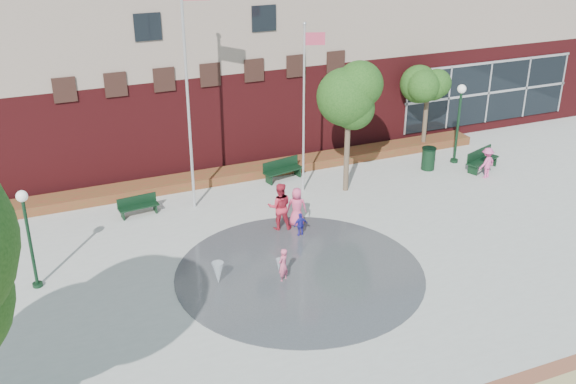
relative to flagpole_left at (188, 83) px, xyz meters
name	(u,v)px	position (x,y,z in m)	size (l,w,h in m)	color
ground	(340,321)	(1.78, -9.40, -5.19)	(120.00, 120.00, 0.00)	#666056
plaza_concrete	(288,260)	(1.78, -5.40, -5.18)	(46.00, 18.00, 0.01)	#A8A8A0
splash_pad	(300,273)	(1.78, -6.40, -5.18)	(8.40, 8.40, 0.01)	#383A3D
library_building	(180,50)	(1.78, 8.08, -0.54)	(44.40, 10.40, 9.20)	#521215
flower_bed	(221,181)	(1.78, 2.20, -5.19)	(26.00, 1.20, 0.40)	#A3161C
flagpole_left	(188,83)	(0.00, 0.00, 0.00)	(1.05, 0.40, 9.31)	silver
flagpole_right	(305,101)	(4.71, -0.29, -1.18)	(0.85, 0.34, 7.17)	silver
lamp_left	(28,229)	(-6.42, -3.81, -3.05)	(0.36, 0.36, 3.43)	black
lamp_right	(459,115)	(12.63, -0.06, -2.84)	(0.40, 0.40, 3.78)	black
bench_left	(139,210)	(-2.29, 0.13, -4.93)	(1.62, 0.58, 0.80)	black
bench_mid	(283,174)	(4.35, 1.18, -4.88)	(1.92, 0.90, 0.93)	black
bench_right	(482,164)	(13.24, -1.33, -4.87)	(1.99, 1.17, 0.97)	black
trash_can	(428,159)	(10.97, -0.32, -4.64)	(0.65, 0.65, 1.07)	black
tree_mid	(349,100)	(6.39, -0.91, -1.18)	(3.26, 3.26, 5.51)	#4E3C2D
tree_small_right	(428,91)	(12.24, 1.99, -2.21)	(2.38, 2.38, 4.07)	#4E3C2D
water_jet_a	(219,284)	(-0.95, -5.99, -5.19)	(0.40, 0.40, 0.78)	white
water_jet_b	(279,272)	(1.18, -6.02, -5.19)	(0.20, 0.20, 0.46)	white
child_splash	(283,265)	(1.08, -6.61, -4.59)	(0.43, 0.29, 1.19)	#DC597B
adult_red	(280,207)	(2.41, -3.13, -4.24)	(0.92, 0.71, 1.88)	red
adult_pink	(297,207)	(3.13, -3.09, -4.42)	(0.75, 0.49, 1.54)	#E94D7C
child_blue	(301,225)	(2.90, -3.98, -4.71)	(0.55, 0.23, 0.94)	#2826A4
person_bench	(487,163)	(12.81, -2.15, -4.48)	(0.92, 0.53, 1.42)	#DF4F93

